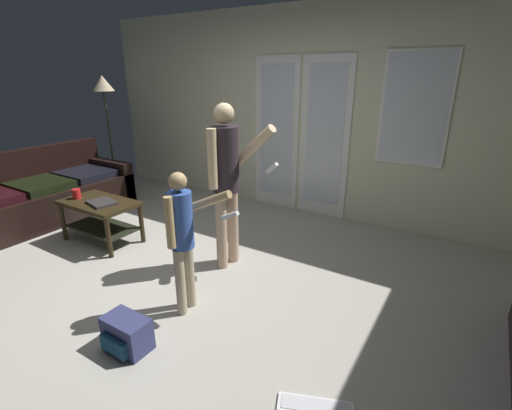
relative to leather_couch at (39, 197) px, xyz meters
name	(u,v)px	position (x,y,z in m)	size (l,w,h in m)	color
ground_plane	(174,280)	(2.52, -0.18, -0.31)	(6.35, 4.76, 0.02)	#ABA69A
wall_back_with_doors	(295,115)	(2.57, 2.16, 1.00)	(6.35, 0.09, 2.66)	beige
leather_couch	(39,197)	(0.00, 0.00, 0.00)	(0.94, 2.24, 0.88)	black
coffee_table	(101,213)	(1.26, 0.00, 0.05)	(0.87, 0.51, 0.48)	black
person_adult	(227,173)	(2.79, 0.33, 0.65)	(0.61, 0.43, 1.58)	tan
person_child	(183,231)	(2.96, -0.46, 0.40)	(0.51, 0.35, 1.16)	tan
floor_lamp	(104,92)	(-0.32, 1.42, 1.24)	(0.33, 0.33, 1.78)	#3B372F
backpack	(126,334)	(2.90, -1.03, -0.18)	(0.33, 0.23, 0.24)	navy
loose_keyboard	(316,407)	(4.22, -0.79, -0.29)	(0.46, 0.28, 0.02)	white
laptop_closed	(102,202)	(1.36, -0.03, 0.19)	(0.31, 0.24, 0.03)	#373231
cup_near_edge	(77,194)	(0.97, -0.06, 0.23)	(0.09, 0.09, 0.11)	red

